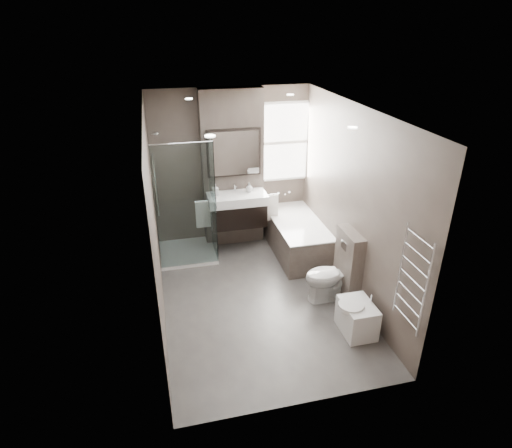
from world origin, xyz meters
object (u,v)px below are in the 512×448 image
object	(u,v)px
bathtub	(297,235)
vanity	(237,209)
bidet	(357,317)
toilet	(331,276)

from	to	relation	value
bathtub	vanity	bearing A→B (deg)	160.63
bathtub	bidet	xyz separation A→B (m)	(0.09, -2.09, -0.10)
vanity	bidet	size ratio (longest dim) A/B	1.79
vanity	toilet	bearing A→B (deg)	-59.99
toilet	bidet	xyz separation A→B (m)	(0.04, -0.74, -0.15)
vanity	toilet	distance (m)	1.98
vanity	bathtub	bearing A→B (deg)	-19.37
vanity	toilet	xyz separation A→B (m)	(0.97, -1.68, -0.38)
bathtub	toilet	world-z (taller)	toilet
toilet	bidet	size ratio (longest dim) A/B	1.38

